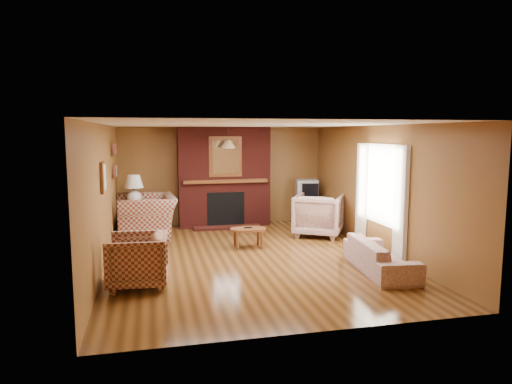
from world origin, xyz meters
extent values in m
plane|color=#44270E|center=(0.00, 0.00, 0.00)|extent=(6.50, 6.50, 0.00)
plane|color=white|center=(0.00, 0.00, 2.40)|extent=(6.50, 6.50, 0.00)
plane|color=brown|center=(0.00, 3.25, 1.20)|extent=(6.50, 0.00, 6.50)
plane|color=brown|center=(0.00, -3.25, 1.20)|extent=(6.50, 0.00, 6.50)
plane|color=brown|center=(-2.50, 0.00, 1.20)|extent=(0.00, 6.50, 6.50)
plane|color=brown|center=(2.50, 0.00, 1.20)|extent=(0.00, 6.50, 6.50)
cube|color=#4C1410|center=(0.00, 3.00, 1.20)|extent=(2.20, 0.50, 2.40)
cube|color=black|center=(0.00, 2.77, 0.45)|extent=(0.90, 0.06, 0.80)
cube|color=#4C1410|center=(0.00, 2.60, 0.03)|extent=(1.60, 0.35, 0.06)
cube|color=brown|center=(0.00, 2.73, 1.12)|extent=(2.00, 0.18, 0.08)
cube|color=brown|center=(0.00, 2.76, 1.70)|extent=(0.78, 0.05, 0.95)
cube|color=white|center=(0.00, 2.73, 1.70)|extent=(0.62, 0.02, 0.80)
cube|color=beige|center=(2.44, -0.95, 1.05)|extent=(0.08, 0.35, 2.00)
cube|color=beige|center=(2.44, 0.55, 1.05)|extent=(0.08, 0.35, 2.00)
cube|color=white|center=(2.48, -0.20, 1.30)|extent=(0.03, 1.10, 1.50)
cube|color=brown|center=(-2.47, 1.90, 1.35)|extent=(0.06, 0.55, 0.04)
cube|color=brown|center=(-2.47, 1.90, 1.80)|extent=(0.06, 0.55, 0.04)
cube|color=brown|center=(-2.47, -0.30, 1.55)|extent=(0.04, 0.40, 0.50)
cube|color=beige|center=(-2.44, -0.30, 1.55)|extent=(0.01, 0.32, 0.42)
cylinder|color=black|center=(0.00, 2.30, 2.22)|extent=(0.01, 0.01, 0.35)
cone|color=#D58555|center=(0.00, 2.30, 2.00)|extent=(0.36, 0.36, 0.18)
imported|color=maroon|center=(-1.85, 2.16, 0.45)|extent=(1.32, 1.48, 0.91)
imported|color=maroon|center=(-1.95, -1.18, 0.39)|extent=(0.92, 0.89, 0.79)
imported|color=beige|center=(1.90, -1.30, 0.26)|extent=(0.87, 1.82, 0.51)
imported|color=beige|center=(1.85, 1.41, 0.46)|extent=(1.36, 1.37, 0.92)
ellipsoid|color=brown|center=(0.11, 0.69, 0.37)|extent=(0.72, 0.44, 0.05)
cube|color=black|center=(0.11, 0.69, 0.41)|extent=(0.15, 0.05, 0.02)
cylinder|color=brown|center=(0.35, 0.83, 0.18)|extent=(0.05, 0.05, 0.35)
cylinder|color=brown|center=(-0.13, 0.83, 0.18)|extent=(0.05, 0.05, 0.35)
cylinder|color=brown|center=(0.35, 0.55, 0.18)|extent=(0.05, 0.05, 0.35)
cylinder|color=brown|center=(-0.13, 0.55, 0.18)|extent=(0.05, 0.05, 0.35)
cube|color=brown|center=(-2.10, 2.45, 0.33)|extent=(0.54, 0.54, 0.67)
sphere|color=silver|center=(-2.10, 2.45, 0.83)|extent=(0.32, 0.32, 0.32)
cylinder|color=black|center=(-2.10, 2.45, 1.01)|extent=(0.03, 0.03, 0.10)
cone|color=white|center=(-2.10, 2.45, 1.19)|extent=(0.41, 0.41, 0.28)
cube|color=black|center=(2.05, 2.80, 0.31)|extent=(0.59, 0.54, 0.62)
cube|color=#9B9EA2|center=(2.05, 2.80, 0.87)|extent=(0.61, 0.59, 0.48)
cube|color=black|center=(2.05, 2.54, 0.87)|extent=(0.40, 0.10, 0.34)
camera|label=1|loc=(-1.70, -7.91, 2.25)|focal=32.00mm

